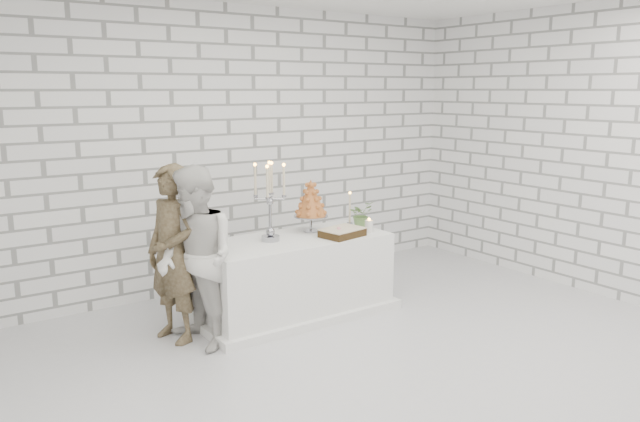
{
  "coord_description": "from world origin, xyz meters",
  "views": [
    {
      "loc": [
        -2.96,
        -3.48,
        2.13
      ],
      "look_at": [
        0.15,
        1.0,
        1.05
      ],
      "focal_mm": 34.7,
      "sensor_mm": 36.0,
      "label": 1
    }
  ],
  "objects_px": {
    "bride": "(196,259)",
    "croquembouche": "(311,206)",
    "candelabra": "(270,201)",
    "cake_table": "(294,276)",
    "groom": "(173,254)"
  },
  "relations": [
    {
      "from": "cake_table",
      "to": "candelabra",
      "type": "height_order",
      "value": "candelabra"
    },
    {
      "from": "cake_table",
      "to": "candelabra",
      "type": "distance_m",
      "value": 0.78
    },
    {
      "from": "groom",
      "to": "bride",
      "type": "relative_size",
      "value": 1.0
    },
    {
      "from": "candelabra",
      "to": "groom",
      "type": "bearing_deg",
      "value": 178.08
    },
    {
      "from": "cake_table",
      "to": "groom",
      "type": "height_order",
      "value": "groom"
    },
    {
      "from": "groom",
      "to": "candelabra",
      "type": "relative_size",
      "value": 2.06
    },
    {
      "from": "bride",
      "to": "candelabra",
      "type": "xyz_separation_m",
      "value": [
        0.84,
        0.23,
        0.36
      ]
    },
    {
      "from": "cake_table",
      "to": "groom",
      "type": "bearing_deg",
      "value": 176.49
    },
    {
      "from": "croquembouche",
      "to": "candelabra",
      "type": "bearing_deg",
      "value": -169.54
    },
    {
      "from": "bride",
      "to": "croquembouche",
      "type": "height_order",
      "value": "bride"
    },
    {
      "from": "croquembouche",
      "to": "bride",
      "type": "bearing_deg",
      "value": -166.43
    },
    {
      "from": "groom",
      "to": "croquembouche",
      "type": "height_order",
      "value": "groom"
    },
    {
      "from": "candelabra",
      "to": "croquembouche",
      "type": "height_order",
      "value": "candelabra"
    },
    {
      "from": "bride",
      "to": "groom",
      "type": "bearing_deg",
      "value": -165.22
    },
    {
      "from": "bride",
      "to": "candelabra",
      "type": "distance_m",
      "value": 0.94
    }
  ]
}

